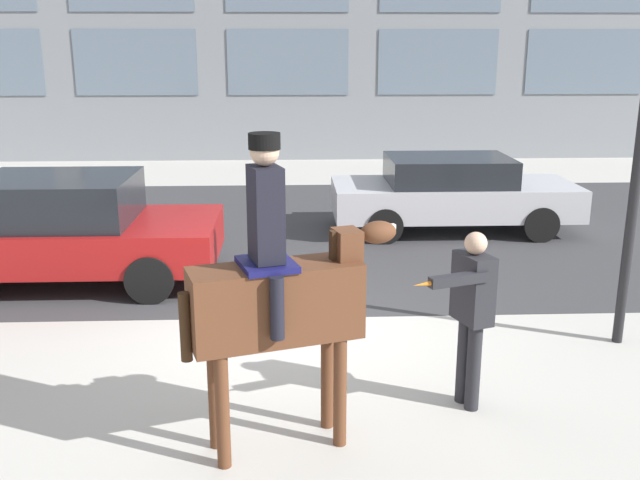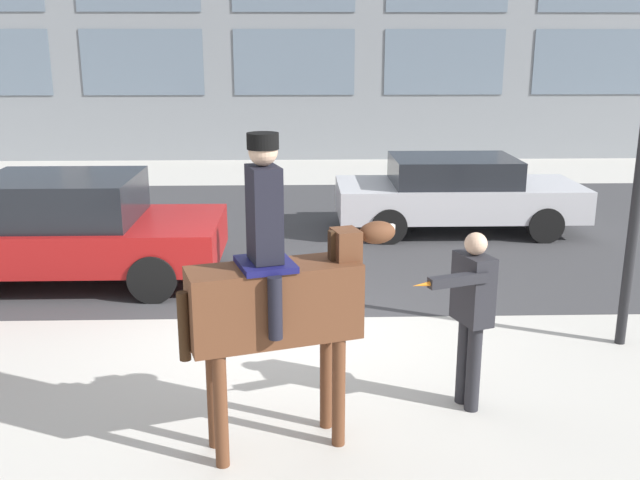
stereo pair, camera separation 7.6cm
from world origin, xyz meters
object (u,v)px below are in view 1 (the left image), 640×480
Objects in this scene: street_car_near_lane at (65,229)px; street_car_far_lane at (452,192)px; pedestrian_bystander at (471,307)px; mounted_horse_lead at (279,294)px.

street_car_far_lane is at bearing 23.44° from street_car_near_lane.
street_car_near_lane reaches higher than street_car_far_lane.
street_car_near_lane is (-4.73, 3.79, -0.21)m from pedestrian_bystander.
street_car_near_lane is 0.97× the size of street_car_far_lane.
street_car_near_lane is at bearing 107.61° from mounted_horse_lead.
street_car_near_lane is 6.53m from street_car_far_lane.
pedestrian_bystander is at bearing -38.68° from street_car_near_lane.
pedestrian_bystander is 0.40× the size of street_car_near_lane.
mounted_horse_lead reaches higher than street_car_far_lane.
mounted_horse_lead is at bearing -55.31° from street_car_near_lane.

